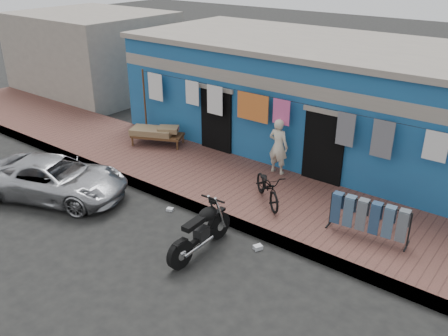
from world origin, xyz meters
TOP-DOWN VIEW (x-y plane):
  - ground at (0.00, 0.00)m, footprint 80.00×80.00m
  - sidewalk at (0.00, 3.00)m, footprint 28.00×3.00m
  - curb at (0.00, 1.55)m, footprint 28.00×0.10m
  - building at (-0.00, 6.99)m, footprint 12.20×5.20m
  - neighbor_left at (-11.00, 7.00)m, footprint 6.00×5.00m
  - clothesline at (-0.35, 4.25)m, footprint 10.06×0.06m
  - car at (-3.85, -0.04)m, footprint 4.17×3.00m
  - seated_person at (0.13, 4.20)m, footprint 0.55×0.37m
  - bicycle at (0.83, 2.64)m, footprint 1.53×1.37m
  - motorcycle at (0.65, 0.35)m, footprint 0.76×1.72m
  - charpoy at (-3.91, 3.69)m, footprint 2.23×2.03m
  - jeans_rack at (3.29, 2.71)m, footprint 1.81×0.68m
  - litter_a at (-1.04, 1.20)m, footprint 0.19×0.17m
  - litter_b at (1.56, 1.16)m, footprint 0.20×0.22m
  - litter_c at (0.39, 0.72)m, footprint 0.21×0.22m

SIDE VIEW (x-z plane):
  - ground at x=0.00m, z-range 0.00..0.00m
  - litter_c at x=0.39m, z-range 0.00..0.07m
  - litter_a at x=-1.04m, z-range 0.00..0.07m
  - litter_b at x=1.56m, z-range 0.00..0.09m
  - sidewalk at x=0.00m, z-range 0.00..0.25m
  - curb at x=0.00m, z-range 0.00..0.25m
  - charpoy at x=-3.91m, z-range 0.25..0.80m
  - car at x=-3.85m, z-range 0.00..1.07m
  - motorcycle at x=0.65m, z-range 0.00..1.07m
  - jeans_rack at x=3.29m, z-range 0.25..1.09m
  - bicycle at x=0.83m, z-range 0.25..1.24m
  - seated_person at x=0.13m, z-range 0.25..1.79m
  - building at x=0.00m, z-range 0.01..3.37m
  - neighbor_left at x=-11.00m, z-range 0.00..3.40m
  - clothesline at x=-0.35m, z-range 0.76..2.86m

